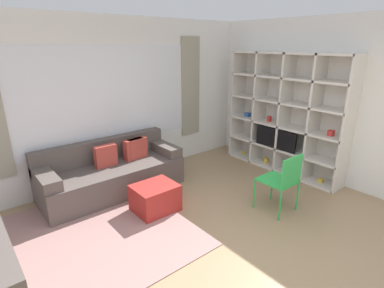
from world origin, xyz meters
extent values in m
plane|color=#9E7F5B|center=(0.00, 0.00, 0.00)|extent=(16.00, 16.00, 0.00)
cube|color=white|center=(0.00, 3.07, 1.35)|extent=(6.80, 0.07, 2.70)
cube|color=white|center=(0.00, 3.03, 1.45)|extent=(3.08, 0.01, 1.60)
cube|color=#9E9984|center=(1.71, 3.02, 1.45)|extent=(0.44, 0.03, 1.90)
cube|color=white|center=(2.83, 1.52, 1.35)|extent=(0.07, 4.24, 2.70)
cube|color=gray|center=(-1.09, 1.66, 0.01)|extent=(2.44, 2.35, 0.01)
cube|color=silver|center=(2.79, 1.41, 1.07)|extent=(0.02, 2.25, 2.14)
cube|color=silver|center=(2.59, 0.29, 1.07)|extent=(0.42, 0.04, 2.14)
cube|color=silver|center=(2.59, 0.85, 1.07)|extent=(0.42, 0.04, 2.14)
cube|color=silver|center=(2.59, 1.41, 1.07)|extent=(0.42, 0.04, 2.14)
cube|color=silver|center=(2.59, 1.97, 1.07)|extent=(0.42, 0.04, 2.14)
cube|color=silver|center=(2.59, 2.54, 1.07)|extent=(0.42, 0.04, 2.14)
cube|color=silver|center=(2.59, 1.41, 0.02)|extent=(0.42, 2.25, 0.04)
cube|color=silver|center=(2.59, 1.41, 0.43)|extent=(0.42, 2.25, 0.04)
cube|color=silver|center=(2.59, 1.41, 0.85)|extent=(0.42, 2.25, 0.04)
cube|color=silver|center=(2.59, 1.41, 1.28)|extent=(0.42, 2.25, 0.04)
cube|color=silver|center=(2.59, 1.41, 1.71)|extent=(0.42, 2.25, 0.04)
cube|color=silver|center=(2.59, 1.41, 2.12)|extent=(0.42, 2.25, 0.04)
cube|color=black|center=(2.42, 1.44, 0.63)|extent=(0.04, 0.83, 0.36)
cube|color=black|center=(2.44, 1.44, 0.46)|extent=(0.10, 0.24, 0.03)
cube|color=#232328|center=(2.57, 1.70, 0.53)|extent=(0.10, 0.10, 0.17)
cube|color=red|center=(2.57, 1.72, 0.92)|extent=(0.06, 0.06, 0.10)
cylinder|color=gold|center=(2.57, 2.30, 0.07)|extent=(0.05, 0.05, 0.08)
cube|color=gold|center=(2.57, 0.57, 0.07)|extent=(0.07, 0.07, 0.06)
cylinder|color=gold|center=(2.57, 1.71, 0.09)|extent=(0.09, 0.09, 0.10)
cube|color=#2856A8|center=(2.57, 2.25, 0.91)|extent=(0.09, 0.09, 0.08)
cube|color=red|center=(2.57, 0.53, 0.92)|extent=(0.08, 0.08, 0.09)
cube|color=#564C47|center=(-0.26, 2.55, 0.22)|extent=(2.19, 0.85, 0.45)
cube|color=#564C47|center=(-0.26, 2.89, 0.63)|extent=(2.19, 0.18, 0.36)
cube|color=#564C47|center=(-1.23, 2.55, 0.53)|extent=(0.24, 0.79, 0.16)
cube|color=#564C47|center=(0.72, 2.55, 0.53)|extent=(0.24, 0.79, 0.16)
cube|color=#AD3D33|center=(-0.33, 2.61, 0.62)|extent=(0.34, 0.12, 0.34)
cube|color=#AD3D33|center=(0.17, 2.61, 0.62)|extent=(0.35, 0.16, 0.34)
cube|color=#AD3D33|center=(0.23, 2.61, 0.62)|extent=(0.35, 0.15, 0.34)
cube|color=#A82823|center=(-0.05, 1.65, 0.20)|extent=(0.59, 0.49, 0.39)
cylinder|color=green|center=(1.50, 0.81, 0.22)|extent=(0.02, 0.02, 0.44)
cylinder|color=green|center=(1.09, 0.81, 0.22)|extent=(0.02, 0.02, 0.44)
cylinder|color=green|center=(1.50, 0.37, 0.22)|extent=(0.02, 0.02, 0.44)
cylinder|color=green|center=(1.09, 0.37, 0.22)|extent=(0.02, 0.02, 0.44)
cube|color=green|center=(1.30, 0.59, 0.45)|extent=(0.44, 0.46, 0.02)
cube|color=green|center=(1.30, 0.38, 0.66)|extent=(0.44, 0.02, 0.40)
camera|label=1|loc=(-2.05, -1.58, 2.28)|focal=28.00mm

